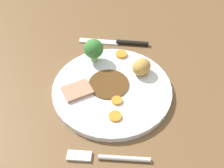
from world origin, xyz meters
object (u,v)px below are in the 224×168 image
Objects in this scene: dinner_plate at (112,89)px; broccoli_floret at (94,49)px; carrot_coin_side at (121,54)px; meat_slice_main at (77,91)px; carrot_coin_front at (115,116)px; carrot_coin_back at (117,101)px; knife at (120,42)px; roast_potato_left at (141,67)px; fork at (106,157)px.

dinner_plate is 10.74cm from broccoli_floret.
carrot_coin_side is 7.51cm from broccoli_floret.
dinner_plate is 4.53× the size of broccoli_floret.
carrot_coin_side is at bearing -38.23° from meat_slice_main.
carrot_coin_side is at bearing -4.34° from carrot_coin_front.
carrot_coin_back is 21.22cm from knife.
knife is at bearing -2.58° from carrot_coin_front.
meat_slice_main is at bearing 69.21° from knife.
carrot_coin_back is (-8.71, 5.55, -1.59)cm from roast_potato_left.
roast_potato_left is (6.10, -14.13, 1.46)cm from meat_slice_main.
fork is (-15.03, -6.55, -1.41)cm from meat_slice_main.
fork is at bearing 176.74° from dinner_plate.
meat_slice_main reaches higher than carrot_coin_front.
meat_slice_main is 15.46cm from roast_potato_left.
knife reaches higher than fork.
carrot_coin_back reaches higher than knife.
dinner_plate is at bearing 124.88° from roast_potato_left.
carrot_coin_front is 0.94× the size of carrot_coin_side.
fork is (-27.29, 3.11, -1.33)cm from carrot_coin_side.
dinner_plate is 11.64× the size of carrot_coin_back.
knife is at bearing 2.73° from carrot_coin_side.
dinner_plate is 11.05cm from carrot_coin_side.
carrot_coin_side is (6.16, 4.47, -1.55)cm from roast_potato_left.
carrot_coin_front is 1.16× the size of carrot_coin_back.
meat_slice_main is 2.17× the size of carrot_coin_side.
meat_slice_main is at bearing 101.12° from dinner_plate.
dinner_plate is 1.73× the size of fork.
roast_potato_left reaches higher than carrot_coin_front.
roast_potato_left is 7.76cm from carrot_coin_side.
carrot_coin_back is at bearing 147.47° from roast_potato_left.
carrot_coin_side reaches higher than dinner_plate.
carrot_coin_front is 0.45× the size of broccoli_floret.
roast_potato_left is 0.79× the size of broccoli_floret.
meat_slice_main is at bearing 51.05° from carrot_coin_front.
knife is (6.30, 0.30, -1.26)cm from carrot_coin_side.
dinner_plate is 1.42× the size of knife.
carrot_coin_side is (10.79, -2.17, 1.01)cm from dinner_plate.
meat_slice_main reaches higher than knife.
meat_slice_main is 10.57cm from carrot_coin_front.
roast_potato_left is 1.75× the size of carrot_coin_front.
knife is (33.59, -2.81, 0.06)cm from fork.
carrot_coin_side is at bearing -74.05° from broccoli_floret.
meat_slice_main is (-1.47, 7.48, 1.10)cm from dinner_plate.
carrot_coin_back is (4.04, -0.36, 0.03)cm from carrot_coin_front.
roast_potato_left reaches higher than carrot_coin_back.
carrot_coin_front is at bearing -128.95° from meat_slice_main.
carrot_coin_front is 0.14× the size of knife.
meat_slice_main is at bearing 113.36° from roast_potato_left.
roast_potato_left reaches higher than dinner_plate.
broccoli_floret reaches higher than carrot_coin_back.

